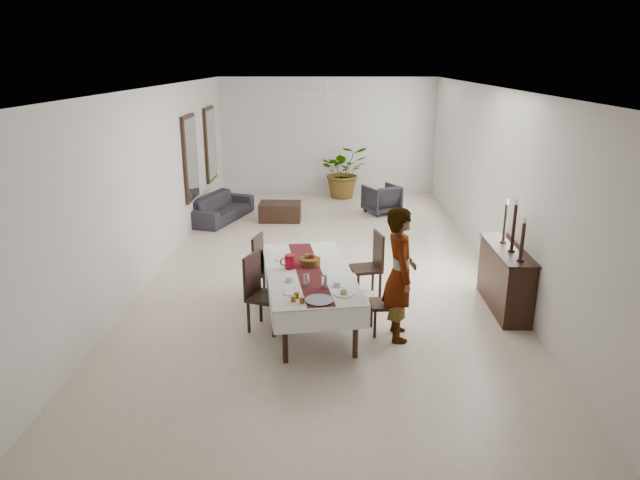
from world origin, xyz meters
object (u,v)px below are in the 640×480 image
Objects in this scene: dining_table_top at (309,273)px; red_pitcher at (290,262)px; woman at (400,274)px; sofa at (221,207)px; sideboard_body at (505,279)px.

dining_table_top is 12.00× the size of red_pitcher.
dining_table_top is at bearing 66.80° from woman.
sofa is (-3.56, 5.95, -0.62)m from woman.
red_pitcher reaches higher than dining_table_top.
woman is 2.04m from sideboard_body.
sideboard_body is 7.24m from sofa.
sideboard_body is at bearing 0.36° from dining_table_top.
sideboard_body is at bearing -62.15° from woman.
woman is at bearing -149.94° from sideboard_body.
sideboard_body reaches higher than sofa.
woman reaches higher than red_pitcher.
red_pitcher reaches higher than sofa.
red_pitcher is 5.77m from sofa.
woman is 1.18× the size of sideboard_body.
sideboard_body is at bearing 7.26° from red_pitcher.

